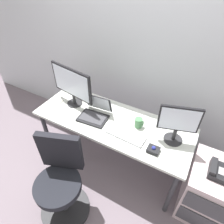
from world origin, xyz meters
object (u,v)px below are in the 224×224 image
at_px(file_cabinet, 206,191).
at_px(desk_phone, 218,171).
at_px(trackball_mouse, 153,150).
at_px(banana, 82,96).
at_px(monitor_side, 178,123).
at_px(cell_phone, 100,103).
at_px(coffee_mug, 139,123).
at_px(keyboard, 125,134).
at_px(paper_notepad, 53,104).
at_px(office_chair, 61,183).
at_px(laptop, 95,112).
at_px(monitor_main, 72,84).

height_order(file_cabinet, desk_phone, desk_phone).
height_order(trackball_mouse, banana, trackball_mouse).
distance_m(monitor_side, cell_phone, 0.97).
distance_m(coffee_mug, cell_phone, 0.58).
xyz_separation_m(keyboard, banana, (-0.75, 0.32, 0.01)).
bearing_deg(paper_notepad, trackball_mouse, -3.62).
xyz_separation_m(desk_phone, coffee_mug, (-0.81, 0.11, 0.11)).
relative_size(office_chair, laptop, 2.89).
bearing_deg(file_cabinet, laptop, 179.34).
bearing_deg(laptop, office_chair, -86.76).
distance_m(paper_notepad, cell_phone, 0.55).
distance_m(office_chair, cell_phone, 0.98).
xyz_separation_m(file_cabinet, monitor_main, (-1.64, 0.08, 0.69)).
relative_size(laptop, paper_notepad, 1.61).
height_order(trackball_mouse, coffee_mug, coffee_mug).
xyz_separation_m(monitor_main, cell_phone, (0.26, 0.15, -0.26)).
height_order(file_cabinet, trackball_mouse, trackball_mouse).
bearing_deg(office_chair, trackball_mouse, 38.43).
height_order(monitor_side, paper_notepad, monitor_side).
height_order(desk_phone, cell_phone, cell_phone).
height_order(office_chair, paper_notepad, office_chair).
bearing_deg(desk_phone, cell_phone, 169.52).
relative_size(keyboard, trackball_mouse, 3.78).
distance_m(monitor_side, coffee_mug, 0.41).
xyz_separation_m(paper_notepad, banana, (0.21, 0.29, 0.01)).
bearing_deg(laptop, keyboard, -13.77).
relative_size(desk_phone, paper_notepad, 0.96).
xyz_separation_m(monitor_side, keyboard, (-0.43, -0.17, -0.22)).
bearing_deg(monitor_side, paper_notepad, -174.19).
bearing_deg(cell_phone, laptop, -77.25).
relative_size(desk_phone, laptop, 0.60).
bearing_deg(keyboard, monitor_main, 167.21).
xyz_separation_m(paper_notepad, cell_phone, (0.47, 0.29, -0.00)).
height_order(monitor_side, coffee_mug, monitor_side).
bearing_deg(trackball_mouse, cell_phone, 155.22).
bearing_deg(trackball_mouse, laptop, 168.37).
xyz_separation_m(monitor_side, banana, (-1.19, 0.15, -0.21)).
bearing_deg(monitor_main, paper_notepad, -146.69).
relative_size(desk_phone, keyboard, 0.48).
distance_m(monitor_main, cell_phone, 0.40).
bearing_deg(cell_phone, file_cabinet, -16.16).
relative_size(monitor_side, banana, 2.15).
relative_size(keyboard, banana, 2.19).
bearing_deg(monitor_main, laptop, -11.56).
distance_m(monitor_main, keyboard, 0.81).
bearing_deg(paper_notepad, desk_phone, 1.19).
bearing_deg(keyboard, paper_notepad, 178.06).
bearing_deg(monitor_side, trackball_mouse, -118.54).
distance_m(desk_phone, monitor_main, 1.67).
relative_size(office_chair, banana, 5.08).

